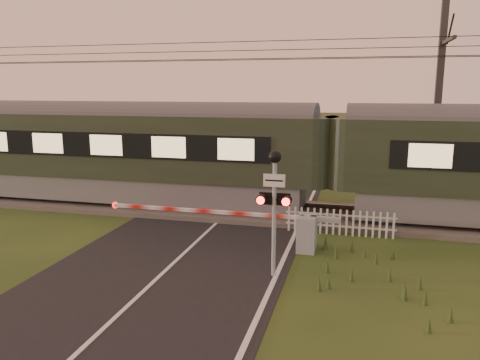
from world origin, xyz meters
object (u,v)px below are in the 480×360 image
(train, at_px, (330,158))
(catenary_mast, at_px, (438,104))
(boom_gate, at_px, (294,230))
(crossing_signal, at_px, (274,191))
(picket_fence, at_px, (340,222))

(train, bearing_deg, catenary_mast, 31.42)
(boom_gate, height_order, crossing_signal, crossing_signal)
(picket_fence, xyz_separation_m, catenary_mast, (3.18, 4.13, 3.53))
(train, height_order, boom_gate, train)
(boom_gate, distance_m, crossing_signal, 2.59)
(crossing_signal, relative_size, picket_fence, 0.91)
(boom_gate, xyz_separation_m, crossing_signal, (-0.21, -2.06, 1.55))
(boom_gate, relative_size, crossing_signal, 2.25)
(train, distance_m, crossing_signal, 5.69)
(train, xyz_separation_m, crossing_signal, (-0.96, -5.61, -0.01))
(crossing_signal, distance_m, picket_fence, 4.34)
(crossing_signal, height_order, catenary_mast, catenary_mast)
(train, distance_m, picket_fence, 2.60)
(boom_gate, distance_m, picket_fence, 2.07)
(boom_gate, bearing_deg, picket_fence, 53.62)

